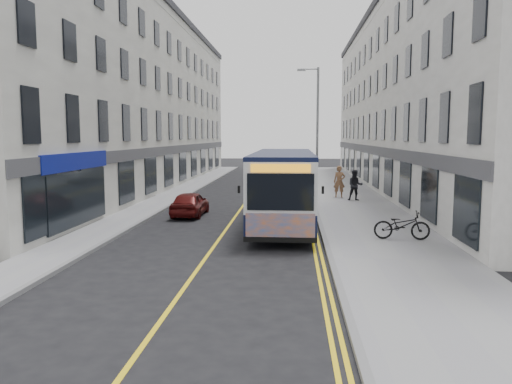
% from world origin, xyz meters
% --- Properties ---
extents(ground, '(140.00, 140.00, 0.00)m').
position_xyz_m(ground, '(0.00, 0.00, 0.00)').
color(ground, black).
rests_on(ground, ground).
extents(pavement_east, '(4.50, 64.00, 0.12)m').
position_xyz_m(pavement_east, '(6.25, 12.00, 0.06)').
color(pavement_east, gray).
rests_on(pavement_east, ground).
extents(pavement_west, '(2.00, 64.00, 0.12)m').
position_xyz_m(pavement_west, '(-5.00, 12.00, 0.06)').
color(pavement_west, gray).
rests_on(pavement_west, ground).
extents(kerb_east, '(0.18, 64.00, 0.13)m').
position_xyz_m(kerb_east, '(4.00, 12.00, 0.07)').
color(kerb_east, slate).
rests_on(kerb_east, ground).
extents(kerb_west, '(0.18, 64.00, 0.13)m').
position_xyz_m(kerb_west, '(-4.00, 12.00, 0.07)').
color(kerb_west, slate).
rests_on(kerb_west, ground).
extents(road_centre_line, '(0.12, 64.00, 0.01)m').
position_xyz_m(road_centre_line, '(0.00, 12.00, 0.00)').
color(road_centre_line, yellow).
rests_on(road_centre_line, ground).
extents(road_dbl_yellow_inner, '(0.10, 64.00, 0.01)m').
position_xyz_m(road_dbl_yellow_inner, '(3.55, 12.00, 0.00)').
color(road_dbl_yellow_inner, yellow).
rests_on(road_dbl_yellow_inner, ground).
extents(road_dbl_yellow_outer, '(0.10, 64.00, 0.01)m').
position_xyz_m(road_dbl_yellow_outer, '(3.75, 12.00, 0.00)').
color(road_dbl_yellow_outer, yellow).
rests_on(road_dbl_yellow_outer, ground).
extents(terrace_east, '(6.00, 46.00, 13.00)m').
position_xyz_m(terrace_east, '(11.50, 21.00, 6.50)').
color(terrace_east, white).
rests_on(terrace_east, ground).
extents(terrace_west, '(6.00, 46.00, 13.00)m').
position_xyz_m(terrace_west, '(-9.00, 21.00, 6.50)').
color(terrace_west, silver).
rests_on(terrace_west, ground).
extents(streetlamp, '(1.32, 0.18, 8.00)m').
position_xyz_m(streetlamp, '(4.17, 14.00, 4.38)').
color(streetlamp, gray).
rests_on(streetlamp, ground).
extents(city_bus, '(2.58, 11.04, 3.21)m').
position_xyz_m(city_bus, '(2.37, 5.50, 1.75)').
color(city_bus, black).
rests_on(city_bus, ground).
extents(bicycle, '(2.06, 0.86, 1.06)m').
position_xyz_m(bicycle, '(6.81, 1.80, 0.65)').
color(bicycle, black).
rests_on(bicycle, pavement_east).
extents(pedestrian_near, '(0.75, 0.52, 1.96)m').
position_xyz_m(pedestrian_near, '(5.67, 14.41, 1.10)').
color(pedestrian_near, brown).
rests_on(pedestrian_near, pavement_east).
extents(pedestrian_far, '(0.92, 0.74, 1.81)m').
position_xyz_m(pedestrian_far, '(6.46, 12.93, 1.02)').
color(pedestrian_far, black).
rests_on(pedestrian_far, pavement_east).
extents(car_white, '(1.81, 4.58, 1.48)m').
position_xyz_m(car_white, '(3.20, 24.81, 0.74)').
color(car_white, silver).
rests_on(car_white, ground).
extents(car_maroon, '(1.49, 3.59, 1.22)m').
position_xyz_m(car_maroon, '(-2.25, 7.35, 0.61)').
color(car_maroon, '#540F0E').
rests_on(car_maroon, ground).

